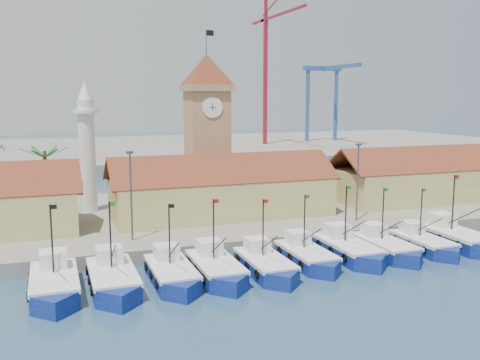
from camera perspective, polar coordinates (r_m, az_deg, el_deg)
name	(u,v)px	position (r m, az deg, el deg)	size (l,w,h in m)	color
ground	(291,279)	(47.95, 5.47, -10.43)	(400.00, 400.00, 0.00)	navy
quay	(212,214)	(69.39, -2.98, -3.68)	(140.00, 32.00, 1.50)	gray
terminal	(123,150)	(152.85, -12.34, 3.12)	(240.00, 80.00, 2.00)	gray
boat_0	(54,286)	(46.15, -19.18, -10.64)	(3.72, 10.18, 7.70)	navy
boat_1	(113,281)	(46.08, -13.36, -10.41)	(3.71, 10.16, 7.69)	navy
boat_2	(172,275)	(46.68, -7.23, -10.04)	(3.46, 9.48, 7.17)	navy
boat_3	(217,270)	(47.60, -2.48, -9.58)	(3.54, 9.71, 7.35)	navy
boat_4	(266,266)	(48.69, 2.84, -9.19)	(3.43, 9.39, 7.10)	navy
boat_5	(308,258)	(51.58, 7.25, -8.21)	(3.39, 9.29, 7.03)	navy
boat_6	(350,251)	(54.17, 11.60, -7.43)	(3.65, 10.01, 7.58)	navy
boat_7	(387,248)	(56.08, 15.37, -7.05)	(3.46, 9.47, 7.16)	navy
boat_8	(425,245)	(58.74, 19.10, -6.53)	(3.30, 9.04, 6.84)	navy
boat_9	(457,239)	(61.60, 22.18, -5.88)	(3.88, 10.63, 8.04)	navy
hall_center	(221,195)	(64.99, -1.99, -1.62)	(27.04, 10.13, 7.61)	#CDC070
hall_right	(437,181)	(80.57, 20.24, -0.12)	(31.20, 10.13, 7.61)	#CDC070
clock_tower	(207,127)	(69.75, -3.53, 5.69)	(5.80, 5.80, 22.70)	tan
minaret	(87,146)	(69.29, -16.01, 3.49)	(3.00, 3.00, 16.30)	silver
palm_tree	(46,178)	(67.57, -20.00, 0.19)	(5.60, 5.03, 8.39)	brown
lamp_posts	(249,185)	(57.28, 0.92, -0.51)	(80.70, 0.25, 9.03)	#3F3F44
crane_red_right	(268,59)	(156.51, 2.97, 12.76)	(1.00, 35.33, 43.64)	maroon
gantry	(328,83)	(168.56, 9.32, 10.20)	(13.00, 22.00, 23.20)	#2F5792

